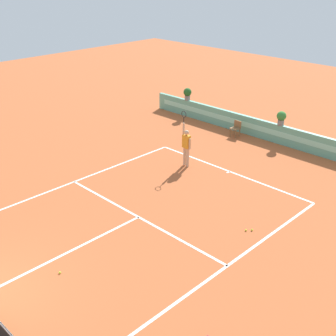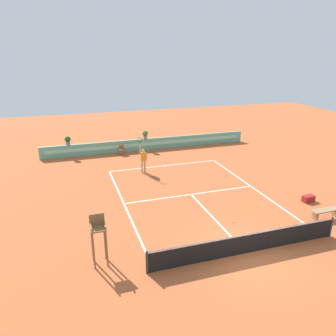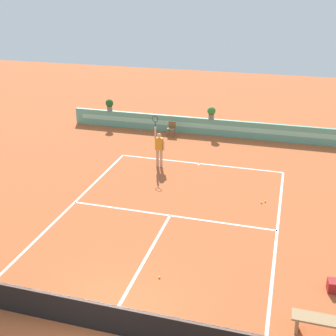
{
  "view_description": "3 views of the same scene",
  "coord_description": "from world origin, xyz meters",
  "px_view_note": "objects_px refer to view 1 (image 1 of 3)",
  "views": [
    {
      "loc": [
        10.61,
        -2.8,
        8.54
      ],
      "look_at": [
        -0.73,
        8.69,
        1.0
      ],
      "focal_mm": 47.34,
      "sensor_mm": 36.0,
      "label": 1
    },
    {
      "loc": [
        -6.94,
        -10.42,
        8.22
      ],
      "look_at": [
        -0.73,
        8.69,
        1.0
      ],
      "focal_mm": 35.14,
      "sensor_mm": 36.0,
      "label": 2
    },
    {
      "loc": [
        4.02,
        -8.01,
        8.49
      ],
      "look_at": [
        -0.73,
        8.69,
        1.0
      ],
      "focal_mm": 46.68,
      "sensor_mm": 36.0,
      "label": 3
    }
  ],
  "objects_px": {
    "ball_kid_chair": "(236,128)",
    "tennis_ball_by_sideline": "(246,230)",
    "potted_plant_centre": "(281,117)",
    "tennis_player": "(186,145)",
    "potted_plant_far_left": "(187,93)",
    "tennis_ball_mid_court": "(252,230)",
    "tennis_ball_near_baseline": "(60,273)"
  },
  "relations": [
    {
      "from": "ball_kid_chair",
      "to": "tennis_ball_by_sideline",
      "type": "bearing_deg",
      "value": -51.02
    },
    {
      "from": "ball_kid_chair",
      "to": "potted_plant_centre",
      "type": "relative_size",
      "value": 1.17
    },
    {
      "from": "tennis_player",
      "to": "potted_plant_far_left",
      "type": "bearing_deg",
      "value": 131.96
    },
    {
      "from": "tennis_player",
      "to": "tennis_ball_by_sideline",
      "type": "bearing_deg",
      "value": -26.21
    },
    {
      "from": "tennis_ball_mid_court",
      "to": "potted_plant_far_left",
      "type": "xyz_separation_m",
      "value": [
        -10.2,
        7.81,
        1.38
      ]
    },
    {
      "from": "tennis_ball_near_baseline",
      "to": "tennis_player",
      "type": "bearing_deg",
      "value": 106.94
    },
    {
      "from": "tennis_ball_mid_court",
      "to": "potted_plant_far_left",
      "type": "relative_size",
      "value": 0.09
    },
    {
      "from": "tennis_ball_near_baseline",
      "to": "ball_kid_chair",
      "type": "bearing_deg",
      "value": 103.86
    },
    {
      "from": "tennis_ball_mid_court",
      "to": "tennis_ball_by_sideline",
      "type": "distance_m",
      "value": 0.22
    },
    {
      "from": "potted_plant_centre",
      "to": "tennis_ball_by_sideline",
      "type": "bearing_deg",
      "value": -65.41
    },
    {
      "from": "tennis_ball_near_baseline",
      "to": "potted_plant_far_left",
      "type": "relative_size",
      "value": 0.09
    },
    {
      "from": "tennis_ball_by_sideline",
      "to": "potted_plant_far_left",
      "type": "xyz_separation_m",
      "value": [
        -10.06,
        7.97,
        1.38
      ]
    },
    {
      "from": "tennis_ball_near_baseline",
      "to": "potted_plant_centre",
      "type": "xyz_separation_m",
      "value": [
        -1.02,
        13.84,
        1.38
      ]
    },
    {
      "from": "tennis_player",
      "to": "tennis_ball_near_baseline",
      "type": "xyz_separation_m",
      "value": [
        2.56,
        -8.42,
        -1.02
      ]
    },
    {
      "from": "tennis_ball_mid_court",
      "to": "ball_kid_chair",
      "type": "bearing_deg",
      "value": 130.29
    },
    {
      "from": "ball_kid_chair",
      "to": "tennis_ball_near_baseline",
      "type": "height_order",
      "value": "ball_kid_chair"
    },
    {
      "from": "ball_kid_chair",
      "to": "potted_plant_far_left",
      "type": "height_order",
      "value": "potted_plant_far_left"
    },
    {
      "from": "tennis_ball_mid_court",
      "to": "potted_plant_centre",
      "type": "height_order",
      "value": "potted_plant_centre"
    },
    {
      "from": "tennis_player",
      "to": "potted_plant_centre",
      "type": "xyz_separation_m",
      "value": [
        1.54,
        5.42,
        0.36
      ]
    },
    {
      "from": "tennis_ball_by_sideline",
      "to": "potted_plant_centre",
      "type": "height_order",
      "value": "potted_plant_centre"
    },
    {
      "from": "tennis_ball_mid_court",
      "to": "potted_plant_centre",
      "type": "relative_size",
      "value": 0.09
    },
    {
      "from": "tennis_ball_by_sideline",
      "to": "potted_plant_far_left",
      "type": "bearing_deg",
      "value": 141.61
    },
    {
      "from": "tennis_player",
      "to": "tennis_ball_by_sideline",
      "type": "xyz_separation_m",
      "value": [
        5.19,
        -2.56,
        -1.02
      ]
    },
    {
      "from": "ball_kid_chair",
      "to": "tennis_ball_near_baseline",
      "type": "xyz_separation_m",
      "value": [
        3.23,
        -13.1,
        -0.44
      ]
    },
    {
      "from": "ball_kid_chair",
      "to": "tennis_ball_near_baseline",
      "type": "distance_m",
      "value": 13.51
    },
    {
      "from": "tennis_ball_near_baseline",
      "to": "potted_plant_centre",
      "type": "relative_size",
      "value": 0.09
    },
    {
      "from": "tennis_player",
      "to": "tennis_ball_mid_court",
      "type": "bearing_deg",
      "value": -24.16
    },
    {
      "from": "potted_plant_far_left",
      "to": "ball_kid_chair",
      "type": "bearing_deg",
      "value": -9.88
    },
    {
      "from": "tennis_ball_by_sideline",
      "to": "tennis_ball_near_baseline",
      "type": "bearing_deg",
      "value": -114.13
    },
    {
      "from": "ball_kid_chair",
      "to": "tennis_player",
      "type": "height_order",
      "value": "tennis_player"
    },
    {
      "from": "tennis_player",
      "to": "potted_plant_far_left",
      "type": "relative_size",
      "value": 3.57
    },
    {
      "from": "potted_plant_far_left",
      "to": "tennis_ball_near_baseline",
      "type": "bearing_deg",
      "value": -61.75
    }
  ]
}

